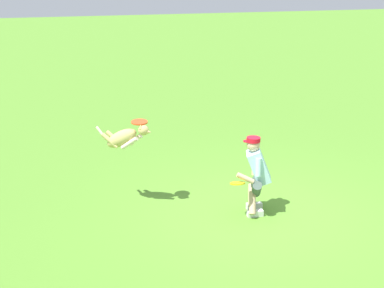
{
  "coord_description": "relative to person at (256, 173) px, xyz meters",
  "views": [
    {
      "loc": [
        2.93,
        8.07,
        4.12
      ],
      "look_at": [
        1.01,
        -0.52,
        1.13
      ],
      "focal_mm": 54.19,
      "sensor_mm": 36.0,
      "label": 1
    }
  ],
  "objects": [
    {
      "name": "frisbee_flying",
      "position": [
        1.77,
        -0.7,
        0.76
      ],
      "size": [
        0.31,
        0.31,
        0.04
      ],
      "primitive_type": "cylinder",
      "rotation": [
        0.0,
        -0.07,
        4.55
      ],
      "color": "#E0481E"
    },
    {
      "name": "frisbee_held",
      "position": [
        0.36,
        0.15,
        -0.09
      ],
      "size": [
        0.24,
        0.24,
        0.07
      ],
      "primitive_type": "cylinder",
      "rotation": [
        0.21,
        -0.01,
        0.0
      ],
      "color": "yellow",
      "rests_on": "person"
    },
    {
      "name": "dog",
      "position": [
        2.01,
        -0.77,
        0.49
      ],
      "size": [
        0.88,
        0.61,
        0.54
      ],
      "rotation": [
        0.0,
        0.0,
        2.56
      ],
      "color": "tan"
    },
    {
      "name": "ground_plane",
      "position": [
        -0.04,
        0.13,
        -0.7
      ],
      "size": [
        60.0,
        60.0,
        0.0
      ],
      "primitive_type": "plane",
      "color": "#548B2B"
    },
    {
      "name": "person",
      "position": [
        0.0,
        0.0,
        0.0
      ],
      "size": [
        0.66,
        0.66,
        1.29
      ],
      "rotation": [
        0.0,
        0.0,
        -0.27
      ],
      "color": "silver",
      "rests_on": "ground_plane"
    }
  ]
}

